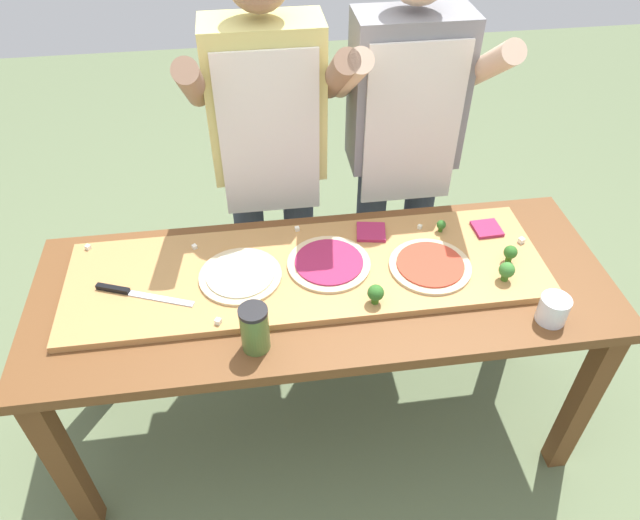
% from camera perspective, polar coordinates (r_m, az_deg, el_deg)
% --- Properties ---
extents(ground_plane, '(8.00, 8.00, 0.00)m').
position_cam_1_polar(ground_plane, '(2.51, 0.26, -15.42)').
color(ground_plane, '#60704C').
extents(prep_table, '(1.86, 0.70, 0.80)m').
position_cam_1_polar(prep_table, '(1.96, 0.32, -4.51)').
color(prep_table, brown).
rests_on(prep_table, ground).
extents(cutting_board, '(1.54, 0.46, 0.02)m').
position_cam_1_polar(cutting_board, '(1.91, -1.17, -1.09)').
color(cutting_board, '#B27F47').
rests_on(cutting_board, prep_table).
extents(chefs_knife, '(0.31, 0.14, 0.02)m').
position_cam_1_polar(chefs_knife, '(1.90, -17.94, -3.02)').
color(chefs_knife, '#B7BABF').
rests_on(chefs_knife, cutting_board).
extents(pizza_whole_tomato_red, '(0.27, 0.27, 0.02)m').
position_cam_1_polar(pizza_whole_tomato_red, '(1.93, 10.64, -0.47)').
color(pizza_whole_tomato_red, beige).
rests_on(pizza_whole_tomato_red, cutting_board).
extents(pizza_whole_beet_magenta, '(0.27, 0.27, 0.02)m').
position_cam_1_polar(pizza_whole_beet_magenta, '(1.91, 0.87, -0.30)').
color(pizza_whole_beet_magenta, beige).
rests_on(pizza_whole_beet_magenta, cutting_board).
extents(pizza_whole_cheese_artichoke, '(0.26, 0.26, 0.02)m').
position_cam_1_polar(pizza_whole_cheese_artichoke, '(1.88, -7.76, -1.49)').
color(pizza_whole_cheese_artichoke, beige).
rests_on(pizza_whole_cheese_artichoke, cutting_board).
extents(pizza_slice_near_left, '(0.10, 0.10, 0.01)m').
position_cam_1_polar(pizza_slice_near_left, '(2.13, 15.93, 2.95)').
color(pizza_slice_near_left, '#9E234C').
rests_on(pizza_slice_near_left, cutting_board).
extents(pizza_slice_center, '(0.11, 0.11, 0.01)m').
position_cam_1_polar(pizza_slice_center, '(2.04, 4.99, 2.73)').
color(pizza_slice_center, '#9E234C').
rests_on(pizza_slice_center, cutting_board).
extents(broccoli_floret_front_left, '(0.03, 0.03, 0.04)m').
position_cam_1_polar(broccoli_floret_front_left, '(2.07, 11.71, 3.34)').
color(broccoli_floret_front_left, '#366618').
rests_on(broccoli_floret_front_left, cutting_board).
extents(broccoli_floret_center_right, '(0.05, 0.05, 0.07)m').
position_cam_1_polar(broccoli_floret_center_right, '(1.77, 5.44, -3.25)').
color(broccoli_floret_center_right, '#366618').
rests_on(broccoli_floret_center_right, cutting_board).
extents(broccoli_floret_center_left, '(0.05, 0.05, 0.07)m').
position_cam_1_polar(broccoli_floret_center_left, '(1.93, 17.71, -0.98)').
color(broccoli_floret_center_left, '#3F7220').
rests_on(broccoli_floret_center_left, cutting_board).
extents(broccoli_floret_back_right, '(0.04, 0.04, 0.06)m').
position_cam_1_polar(broccoli_floret_back_right, '(2.00, 18.03, 0.68)').
color(broccoli_floret_back_right, '#366618').
rests_on(broccoli_floret_back_right, cutting_board).
extents(cheese_crumble_a, '(0.02, 0.02, 0.01)m').
position_cam_1_polar(cheese_crumble_a, '(2.12, -21.65, 1.17)').
color(cheese_crumble_a, white).
rests_on(cheese_crumble_a, cutting_board).
extents(cheese_crumble_b, '(0.02, 0.02, 0.02)m').
position_cam_1_polar(cheese_crumble_b, '(2.11, 19.01, 1.81)').
color(cheese_crumble_b, white).
rests_on(cheese_crumble_b, cutting_board).
extents(cheese_crumble_c, '(0.02, 0.02, 0.01)m').
position_cam_1_polar(cheese_crumble_c, '(2.08, 9.68, 3.21)').
color(cheese_crumble_c, silver).
rests_on(cheese_crumble_c, cutting_board).
extents(cheese_crumble_d, '(0.02, 0.02, 0.01)m').
position_cam_1_polar(cheese_crumble_d, '(2.01, -12.11, 1.27)').
color(cheese_crumble_d, white).
rests_on(cheese_crumble_d, cutting_board).
extents(cheese_crumble_e, '(0.02, 0.02, 0.02)m').
position_cam_1_polar(cheese_crumble_e, '(1.75, -9.88, -5.90)').
color(cheese_crumble_e, white).
rests_on(cheese_crumble_e, cutting_board).
extents(cheese_crumble_f, '(0.02, 0.02, 0.01)m').
position_cam_1_polar(cheese_crumble_f, '(2.04, -2.24, 3.05)').
color(cheese_crumble_f, white).
rests_on(cheese_crumble_f, cutting_board).
extents(flour_cup, '(0.09, 0.09, 0.09)m').
position_cam_1_polar(flour_cup, '(1.88, 21.71, -4.59)').
color(flour_cup, white).
rests_on(flour_cup, prep_table).
extents(sauce_jar, '(0.08, 0.08, 0.15)m').
position_cam_1_polar(sauce_jar, '(1.66, -6.37, -6.65)').
color(sauce_jar, '#517033').
rests_on(sauce_jar, prep_table).
extents(cook_left, '(0.54, 0.39, 1.67)m').
position_cam_1_polar(cook_left, '(2.17, -4.97, 10.90)').
color(cook_left, '#333847').
rests_on(cook_left, ground).
extents(cook_right, '(0.54, 0.39, 1.67)m').
position_cam_1_polar(cook_right, '(2.24, 8.11, 11.74)').
color(cook_right, '#333847').
rests_on(cook_right, ground).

